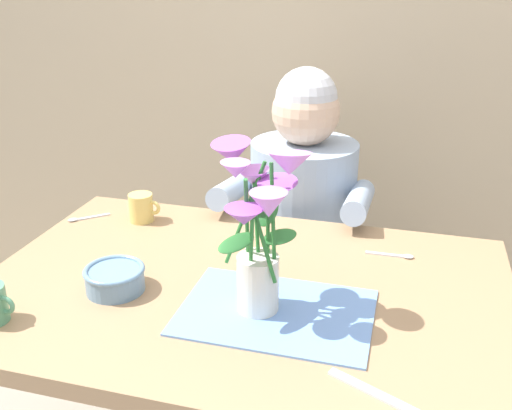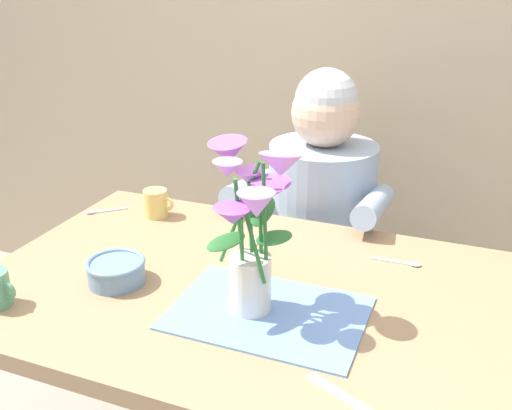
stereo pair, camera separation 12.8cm
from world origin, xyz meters
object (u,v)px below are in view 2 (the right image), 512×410
object	(u,v)px
ceramic_bowl	(116,270)
ceramic_mug	(156,203)
seated_person	(319,243)
dinner_knife	(353,402)
flower_vase	(251,221)

from	to	relation	value
ceramic_bowl	ceramic_mug	world-z (taller)	ceramic_mug
seated_person	ceramic_mug	size ratio (longest dim) A/B	12.20
seated_person	ceramic_bowl	xyz separation A→B (m)	(-0.29, -0.71, 0.21)
dinner_knife	ceramic_mug	world-z (taller)	ceramic_mug
ceramic_bowl	dinner_knife	size ratio (longest dim) A/B	0.72
flower_vase	seated_person	bearing A→B (deg)	93.45
ceramic_bowl	flower_vase	bearing A→B (deg)	1.87
seated_person	ceramic_mug	bearing A→B (deg)	-134.80
ceramic_bowl	ceramic_mug	distance (m)	0.38
seated_person	ceramic_mug	distance (m)	0.57
ceramic_bowl	dinner_knife	xyz separation A→B (m)	(0.59, -0.19, -0.03)
flower_vase	ceramic_mug	distance (m)	0.59
seated_person	ceramic_bowl	world-z (taller)	seated_person
seated_person	flower_vase	world-z (taller)	seated_person
flower_vase	ceramic_mug	world-z (taller)	flower_vase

